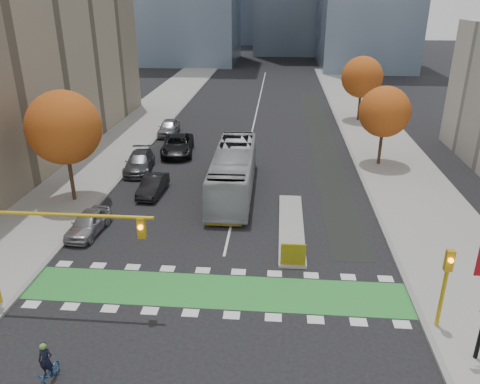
% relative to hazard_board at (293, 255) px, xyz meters
% --- Properties ---
extents(ground, '(300.00, 300.00, 0.00)m').
position_rel_hazard_board_xyz_m(ground, '(-4.00, -4.20, -0.80)').
color(ground, black).
rests_on(ground, ground).
extents(sidewalk_west, '(7.00, 120.00, 0.15)m').
position_rel_hazard_board_xyz_m(sidewalk_west, '(-17.50, 15.80, -0.73)').
color(sidewalk_west, gray).
rests_on(sidewalk_west, ground).
extents(sidewalk_east, '(7.00, 120.00, 0.15)m').
position_rel_hazard_board_xyz_m(sidewalk_east, '(9.50, 15.80, -0.73)').
color(sidewalk_east, gray).
rests_on(sidewalk_east, ground).
extents(curb_west, '(0.30, 120.00, 0.16)m').
position_rel_hazard_board_xyz_m(curb_west, '(-14.00, 15.80, -0.73)').
color(curb_west, gray).
rests_on(curb_west, ground).
extents(curb_east, '(0.30, 120.00, 0.16)m').
position_rel_hazard_board_xyz_m(curb_east, '(6.00, 15.80, -0.73)').
color(curb_east, gray).
rests_on(curb_east, ground).
extents(bike_crossing, '(20.00, 3.00, 0.01)m').
position_rel_hazard_board_xyz_m(bike_crossing, '(-4.00, -2.70, -0.79)').
color(bike_crossing, '#2C8733').
rests_on(bike_crossing, ground).
extents(centre_line, '(0.15, 70.00, 0.01)m').
position_rel_hazard_board_xyz_m(centre_line, '(-4.00, 35.80, -0.80)').
color(centre_line, silver).
rests_on(centre_line, ground).
extents(bike_lane_paint, '(2.50, 50.00, 0.01)m').
position_rel_hazard_board_xyz_m(bike_lane_paint, '(3.50, 25.80, -0.80)').
color(bike_lane_paint, black).
rests_on(bike_lane_paint, ground).
extents(median_island, '(1.60, 10.00, 0.16)m').
position_rel_hazard_board_xyz_m(median_island, '(0.00, 4.80, -0.72)').
color(median_island, gray).
rests_on(median_island, ground).
extents(hazard_board, '(1.40, 0.12, 1.30)m').
position_rel_hazard_board_xyz_m(hazard_board, '(0.00, 0.00, 0.00)').
color(hazard_board, yellow).
rests_on(hazard_board, median_island).
extents(tree_west, '(5.20, 5.20, 8.22)m').
position_rel_hazard_board_xyz_m(tree_west, '(-16.00, 7.80, 4.82)').
color(tree_west, '#332114').
rests_on(tree_west, ground).
extents(tree_east_near, '(4.40, 4.40, 7.08)m').
position_rel_hazard_board_xyz_m(tree_east_near, '(8.00, 17.80, 4.06)').
color(tree_east_near, '#332114').
rests_on(tree_east_near, ground).
extents(tree_east_far, '(4.80, 4.80, 7.65)m').
position_rel_hazard_board_xyz_m(tree_east_far, '(8.50, 33.80, 4.44)').
color(tree_east_far, '#332114').
rests_on(tree_east_far, ground).
extents(traffic_signal_west, '(8.53, 0.56, 5.20)m').
position_rel_hazard_board_xyz_m(traffic_signal_west, '(-11.93, -4.71, 3.23)').
color(traffic_signal_west, '#BF9914').
rests_on(traffic_signal_west, ground).
extents(traffic_signal_east, '(0.35, 0.43, 4.10)m').
position_rel_hazard_board_xyz_m(traffic_signal_east, '(6.50, -4.71, 1.93)').
color(traffic_signal_east, '#BF9914').
rests_on(traffic_signal_east, ground).
extents(cyclist, '(0.67, 1.78, 2.03)m').
position_rel_hazard_board_xyz_m(cyclist, '(-9.68, -9.50, -0.12)').
color(cyclist, '#1E538D').
rests_on(cyclist, ground).
extents(bus, '(3.07, 12.51, 3.47)m').
position_rel_hazard_board_xyz_m(bus, '(-4.39, 10.44, 0.94)').
color(bus, '#ADB2B5').
rests_on(bus, ground).
extents(parked_car_a, '(2.01, 4.33, 1.44)m').
position_rel_hazard_board_xyz_m(parked_car_a, '(-13.00, 2.97, -0.08)').
color(parked_car_a, '#A1A1A6').
rests_on(parked_car_a, ground).
extents(parked_car_b, '(1.68, 4.35, 1.41)m').
position_rel_hazard_board_xyz_m(parked_car_b, '(-10.50, 9.58, -0.09)').
color(parked_car_b, black).
rests_on(parked_car_b, ground).
extents(parked_car_c, '(2.86, 5.64, 1.57)m').
position_rel_hazard_board_xyz_m(parked_car_c, '(-13.00, 14.58, -0.01)').
color(parked_car_c, '#4A4A4F').
rests_on(parked_car_c, ground).
extents(parked_car_d, '(3.61, 6.50, 1.72)m').
position_rel_hazard_board_xyz_m(parked_car_d, '(-10.68, 19.58, 0.06)').
color(parked_car_d, black).
rests_on(parked_car_d, ground).
extents(parked_car_e, '(2.13, 4.92, 1.65)m').
position_rel_hazard_board_xyz_m(parked_car_e, '(-13.00, 26.01, 0.03)').
color(parked_car_e, '#A0A0A5').
rests_on(parked_car_e, ground).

